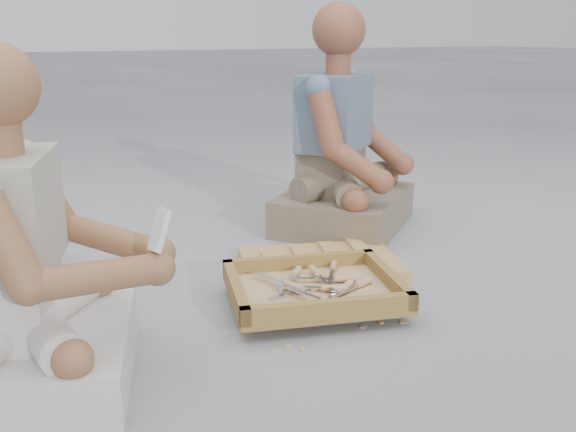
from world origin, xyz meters
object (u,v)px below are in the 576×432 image
craftsman (33,275)px  companion (342,156)px  carved_panel (320,264)px  tool_tray (314,289)px

craftsman → companion: companion is taller
carved_panel → craftsman: (-1.04, -0.39, 0.27)m
carved_panel → tool_tray: (-0.20, -0.30, 0.04)m
carved_panel → tool_tray: bearing=-123.1°
tool_tray → companion: bearing=53.2°
tool_tray → craftsman: (-0.85, -0.09, 0.23)m
tool_tray → craftsman: craftsman is taller
tool_tray → companion: companion is taller
tool_tray → craftsman: 0.88m
tool_tray → carved_panel: bearing=56.9°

